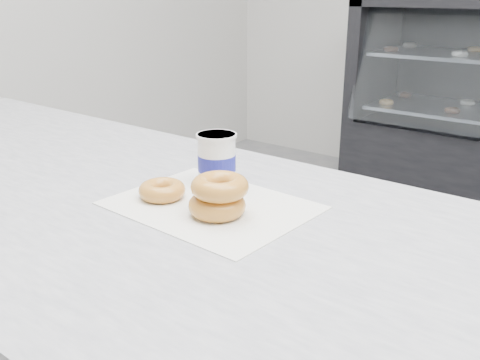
# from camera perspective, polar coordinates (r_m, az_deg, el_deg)

# --- Properties ---
(wax_paper) EXTENTS (0.35, 0.27, 0.00)m
(wax_paper) POSITION_cam_1_polar(r_m,az_deg,el_deg) (0.95, -3.13, -2.72)
(wax_paper) COLOR silver
(wax_paper) RESTS_ON counter
(donut_single) EXTENTS (0.11, 0.11, 0.03)m
(donut_single) POSITION_cam_1_polar(r_m,az_deg,el_deg) (0.98, -8.31, -1.07)
(donut_single) COLOR gold
(donut_single) RESTS_ON wax_paper
(donut_stack) EXTENTS (0.10, 0.10, 0.07)m
(donut_stack) POSITION_cam_1_polar(r_m,az_deg,el_deg) (0.89, -2.31, -1.71)
(donut_stack) COLOR gold
(donut_stack) RESTS_ON wax_paper
(coffee_cup) EXTENTS (0.10, 0.10, 0.10)m
(coffee_cup) POSITION_cam_1_polar(r_m,az_deg,el_deg) (1.03, -2.49, 2.19)
(coffee_cup) COLOR white
(coffee_cup) RESTS_ON counter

